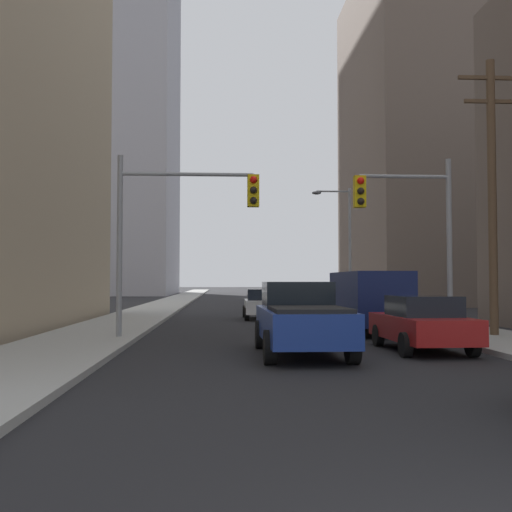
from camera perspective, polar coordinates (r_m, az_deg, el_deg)
name	(u,v)px	position (r m, az deg, el deg)	size (l,w,h in m)	color
sidewalk_left	(170,303)	(53.18, -7.97, -4.32)	(3.40, 160.00, 0.15)	#9E9E99
sidewalk_right	(321,302)	(53.70, 6.08, -4.31)	(3.40, 160.00, 0.15)	#9E9E99
pickup_truck_blue	(301,319)	(16.13, 4.20, -5.85)	(2.20, 5.42, 1.90)	navy
cargo_van_navy	(369,298)	(23.10, 10.45, -3.88)	(2.16, 5.22, 2.26)	#141E4C
sedan_red	(422,323)	(17.46, 15.17, -6.04)	(1.95, 4.25, 1.52)	maroon
sedan_green	(312,300)	(37.03, 5.23, -4.12)	(1.95, 4.22, 1.52)	#195938
sedan_white	(263,304)	(31.20, 0.64, -4.46)	(1.95, 4.23, 1.52)	white
traffic_signal_near_left	(182,215)	(20.08, -6.93, 3.84)	(4.60, 0.44, 6.00)	gray
traffic_signal_near_right	(408,218)	(20.97, 13.98, 3.46)	(3.29, 0.44, 6.00)	gray
utility_pole_right	(492,190)	(22.00, 21.08, 5.71)	(2.20, 0.28, 9.34)	brown
street_lamp_right	(344,237)	(37.03, 8.15, 1.72)	(2.36, 0.32, 7.50)	gray
building_left_far_tower	(104,122)	(95.49, -13.98, 12.03)	(20.88, 25.46, 51.07)	#93939E
building_right_mid_block	(491,140)	(58.80, 21.03, 10.04)	(23.90, 18.21, 28.78)	#66564C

